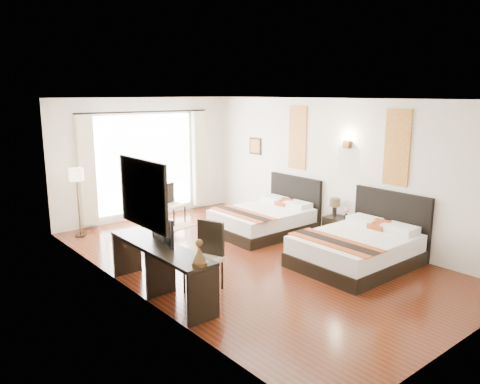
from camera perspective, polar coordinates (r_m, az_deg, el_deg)
floor at (r=8.43m, az=1.18°, el=-8.16°), size 4.50×7.50×0.01m
ceiling at (r=7.92m, az=1.26°, el=11.20°), size 4.50×7.50×0.02m
wall_headboard at (r=9.65m, az=11.39°, el=2.82°), size 0.01×7.50×2.80m
wall_desk at (r=6.84m, az=-13.20°, el=-1.00°), size 0.01×7.50×2.80m
wall_window at (r=11.13m, az=-11.48°, el=4.01°), size 4.50×0.01×2.80m
wall_entry at (r=5.83m, az=26.03°, el=-4.17°), size 4.50×0.01×2.80m
window_glass at (r=11.13m, az=-11.42°, el=3.50°), size 2.40×0.02×2.20m
sheer_curtain at (r=11.08m, az=-11.27°, el=3.46°), size 2.30×0.02×2.10m
drape_left at (r=10.45m, az=-18.17°, el=2.48°), size 0.35×0.14×2.35m
drape_right at (r=11.79m, az=-4.96°, el=4.06°), size 0.35×0.14×2.35m
art_panel_near at (r=8.76m, az=18.60°, el=5.15°), size 0.03×0.50×1.35m
art_panel_far at (r=10.24m, az=7.02°, el=6.59°), size 0.03×0.50×1.35m
wall_sconce at (r=9.33m, az=12.93°, el=5.67°), size 0.10×0.14×0.14m
mirror_frame at (r=6.52m, az=-11.75°, el=-0.20°), size 0.04×1.25×0.95m
mirror_glass at (r=6.54m, az=-11.56°, el=-0.18°), size 0.01×1.12×0.82m
bed_near at (r=8.33m, az=14.30°, el=-6.57°), size 2.07×1.61×1.16m
bed_far at (r=9.90m, az=3.13°, el=-3.30°), size 1.97×1.54×1.11m
nightstand at (r=9.53m, az=11.87°, el=-4.46°), size 0.41×0.50×0.49m
table_lamp at (r=9.52m, az=11.48°, el=-1.41°), size 0.21×0.21×0.34m
vase at (r=9.38m, az=12.81°, el=-2.74°), size 0.14×0.14×0.12m
console_desk at (r=6.96m, az=-9.64°, el=-9.41°), size 0.50×2.20×0.76m
television at (r=6.86m, az=-10.05°, el=-4.56°), size 0.20×0.75×0.43m
bronze_figurine at (r=5.98m, az=-4.99°, el=-7.53°), size 0.23×0.23×0.30m
desk_chair at (r=7.06m, az=-4.39°, el=-9.51°), size 0.62×0.62×1.03m
floor_lamp at (r=9.97m, az=-19.30°, el=1.47°), size 0.29×0.29×1.42m
side_table at (r=10.50m, az=-11.12°, el=-2.42°), size 0.57×0.57×0.65m
fruit_bowl at (r=10.41m, az=-11.30°, el=-0.56°), size 0.25×0.25×0.05m
window_chair at (r=10.67m, az=-8.16°, el=-2.36°), size 0.51×0.51×0.90m
jute_rug at (r=10.42m, az=-9.52°, el=-4.30°), size 1.37×1.07×0.01m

